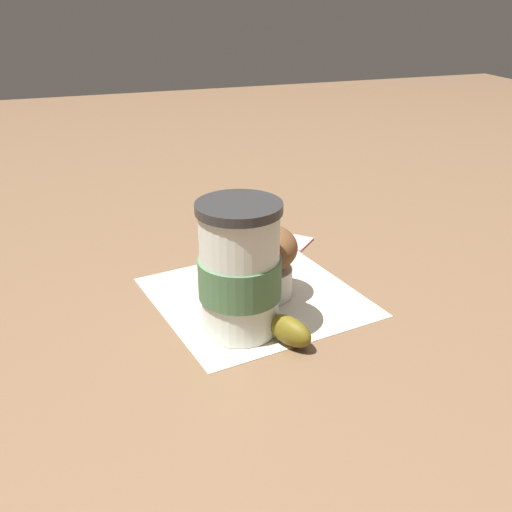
% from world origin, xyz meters
% --- Properties ---
extents(ground_plane, '(3.00, 3.00, 0.00)m').
position_xyz_m(ground_plane, '(0.00, 0.00, 0.00)').
color(ground_plane, brown).
extents(paper_napkin, '(0.27, 0.27, 0.00)m').
position_xyz_m(paper_napkin, '(0.00, 0.00, 0.00)').
color(paper_napkin, beige).
rests_on(paper_napkin, ground_plane).
extents(coffee_cup, '(0.09, 0.09, 0.15)m').
position_xyz_m(coffee_cup, '(-0.06, 0.04, 0.07)').
color(coffee_cup, silver).
rests_on(coffee_cup, paper_napkin).
extents(muffin, '(0.08, 0.08, 0.09)m').
position_xyz_m(muffin, '(-0.00, -0.01, 0.05)').
color(muffin, white).
rests_on(muffin, paper_napkin).
extents(banana, '(0.22, 0.09, 0.03)m').
position_xyz_m(banana, '(-0.03, 0.02, 0.02)').
color(banana, yellow).
rests_on(banana, paper_napkin).
extents(sugar_packet, '(0.06, 0.06, 0.01)m').
position_xyz_m(sugar_packet, '(0.13, -0.11, 0.00)').
color(sugar_packet, pink).
rests_on(sugar_packet, ground_plane).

